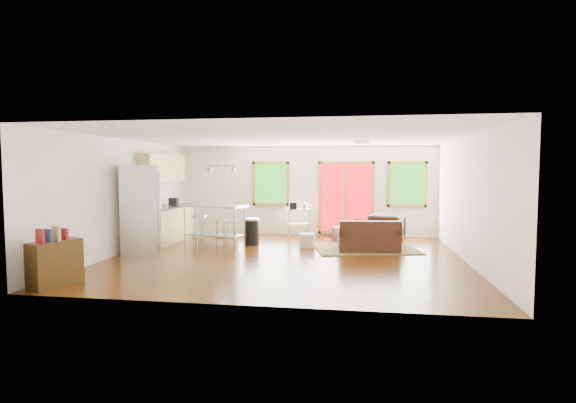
# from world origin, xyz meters

# --- Properties ---
(floor) EXTENTS (7.50, 7.00, 0.02)m
(floor) POSITION_xyz_m (0.00, 0.00, -0.01)
(floor) COLOR #331804
(floor) RESTS_ON ground
(ceiling) EXTENTS (7.50, 7.00, 0.02)m
(ceiling) POSITION_xyz_m (0.00, 0.00, 2.61)
(ceiling) COLOR white
(ceiling) RESTS_ON ground
(back_wall) EXTENTS (7.50, 0.02, 2.60)m
(back_wall) POSITION_xyz_m (0.00, 3.51, 1.30)
(back_wall) COLOR silver
(back_wall) RESTS_ON ground
(left_wall) EXTENTS (0.02, 7.00, 2.60)m
(left_wall) POSITION_xyz_m (-3.76, 0.00, 1.30)
(left_wall) COLOR silver
(left_wall) RESTS_ON ground
(right_wall) EXTENTS (0.02, 7.00, 2.60)m
(right_wall) POSITION_xyz_m (3.76, 0.00, 1.30)
(right_wall) COLOR silver
(right_wall) RESTS_ON ground
(front_wall) EXTENTS (7.50, 0.02, 2.60)m
(front_wall) POSITION_xyz_m (0.00, -3.51, 1.30)
(front_wall) COLOR silver
(front_wall) RESTS_ON ground
(window_left) EXTENTS (1.10, 0.05, 1.30)m
(window_left) POSITION_xyz_m (-1.00, 3.46, 1.50)
(window_left) COLOR #185010
(window_left) RESTS_ON back_wall
(french_doors) EXTENTS (1.60, 0.05, 2.10)m
(french_doors) POSITION_xyz_m (1.20, 3.46, 1.10)
(french_doors) COLOR #A4090E
(french_doors) RESTS_ON back_wall
(window_right) EXTENTS (1.10, 0.05, 1.30)m
(window_right) POSITION_xyz_m (2.90, 3.46, 1.50)
(window_right) COLOR #185010
(window_right) RESTS_ON back_wall
(rug) EXTENTS (2.72, 2.31, 0.02)m
(rug) POSITION_xyz_m (1.70, 1.38, 0.01)
(rug) COLOR #43633B
(rug) RESTS_ON floor
(loveseat) EXTENTS (1.47, 0.93, 0.74)m
(loveseat) POSITION_xyz_m (1.79, 1.02, 0.29)
(loveseat) COLOR black
(loveseat) RESTS_ON floor
(coffee_table) EXTENTS (1.16, 0.87, 0.42)m
(coffee_table) POSITION_xyz_m (1.89, 1.73, 0.36)
(coffee_table) COLOR #33200B
(coffee_table) RESTS_ON floor
(armchair) EXTENTS (1.01, 0.98, 0.83)m
(armchair) POSITION_xyz_m (2.30, 2.40, 0.42)
(armchair) COLOR black
(armchair) RESTS_ON floor
(ottoman) EXTENTS (0.73, 0.73, 0.39)m
(ottoman) POSITION_xyz_m (1.21, 2.35, 0.19)
(ottoman) COLOR black
(ottoman) RESTS_ON floor
(pouf) EXTENTS (0.49, 0.49, 0.34)m
(pouf) POSITION_xyz_m (0.31, 1.36, 0.17)
(pouf) COLOR beige
(pouf) RESTS_ON floor
(vase) EXTENTS (0.23, 0.23, 0.30)m
(vase) POSITION_xyz_m (1.53, 1.90, 0.51)
(vase) COLOR silver
(vase) RESTS_ON coffee_table
(book) EXTENTS (0.23, 0.08, 0.30)m
(book) POSITION_xyz_m (1.99, 1.60, 0.55)
(book) COLOR maroon
(book) RESTS_ON coffee_table
(cabinets) EXTENTS (0.64, 2.24, 2.30)m
(cabinets) POSITION_xyz_m (-3.49, 1.70, 0.93)
(cabinets) COLOR tan
(cabinets) RESTS_ON floor
(refrigerator) EXTENTS (1.02, 1.01, 2.00)m
(refrigerator) POSITION_xyz_m (-3.34, 0.03, 1.00)
(refrigerator) COLOR #B7BABC
(refrigerator) RESTS_ON floor
(island) EXTENTS (1.72, 1.05, 1.02)m
(island) POSITION_xyz_m (-2.02, 1.29, 0.70)
(island) COLOR #B7BABC
(island) RESTS_ON floor
(cup) EXTENTS (0.14, 0.12, 0.13)m
(cup) POSITION_xyz_m (-1.35, 1.54, 1.01)
(cup) COLOR white
(cup) RESTS_ON island
(bar_stool_a) EXTENTS (0.38, 0.38, 0.80)m
(bar_stool_a) POSITION_xyz_m (-2.31, 0.96, 0.59)
(bar_stool_a) COLOR #B7BABC
(bar_stool_a) RESTS_ON floor
(bar_stool_b) EXTENTS (0.41, 0.41, 0.67)m
(bar_stool_b) POSITION_xyz_m (-1.83, 1.17, 0.50)
(bar_stool_b) COLOR #B7BABC
(bar_stool_b) RESTS_ON floor
(bar_stool_c) EXTENTS (0.39, 0.39, 0.65)m
(bar_stool_c) POSITION_xyz_m (-1.60, 1.26, 0.48)
(bar_stool_c) COLOR #B7BABC
(bar_stool_c) RESTS_ON floor
(trash_can) EXTENTS (0.47, 0.47, 0.68)m
(trash_can) POSITION_xyz_m (-1.11, 1.49, 0.34)
(trash_can) COLOR black
(trash_can) RESTS_ON floor
(kitchen_cart) EXTENTS (0.73, 0.56, 0.99)m
(kitchen_cart) POSITION_xyz_m (-0.14, 3.04, 0.68)
(kitchen_cart) COLOR tan
(kitchen_cart) RESTS_ON floor
(bookshelf) EXTENTS (0.56, 0.90, 0.99)m
(bookshelf) POSITION_xyz_m (-3.35, -2.93, 0.39)
(bookshelf) COLOR #33200B
(bookshelf) RESTS_ON floor
(ceiling_flush) EXTENTS (0.35, 0.35, 0.12)m
(ceiling_flush) POSITION_xyz_m (1.60, 0.60, 2.53)
(ceiling_flush) COLOR white
(ceiling_flush) RESTS_ON ceiling
(pendant_light) EXTENTS (0.80, 0.18, 0.79)m
(pendant_light) POSITION_xyz_m (-1.90, 1.50, 1.90)
(pendant_light) COLOR gray
(pendant_light) RESTS_ON ceiling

